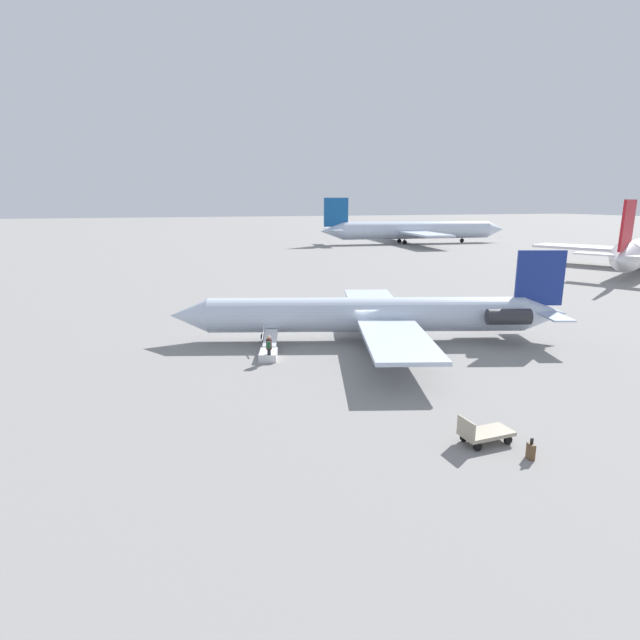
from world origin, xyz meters
name	(u,v)px	position (x,y,z in m)	size (l,w,h in m)	color
ground_plane	(366,340)	(0.00, 0.00, 0.00)	(600.00, 600.00, 0.00)	gray
airplane_main	(379,314)	(-0.86, 0.25, 1.94)	(28.15, 21.78, 6.49)	silver
airplane_far_left	(413,230)	(-43.91, -75.35, 3.16)	(46.26, 35.11, 10.61)	silver
boarding_stairs	(269,351)	(7.60, 1.70, 0.37)	(2.09, 4.14, 1.64)	silver
passenger	(269,347)	(7.82, 2.85, 1.00)	(0.42, 0.56, 1.74)	#23232D
luggage_cart	(484,433)	(1.57, 16.14, 0.46)	(2.26, 1.22, 1.22)	#9E937F
suitcase	(531,451)	(0.62, 17.81, 0.33)	(0.30, 0.40, 0.88)	brown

